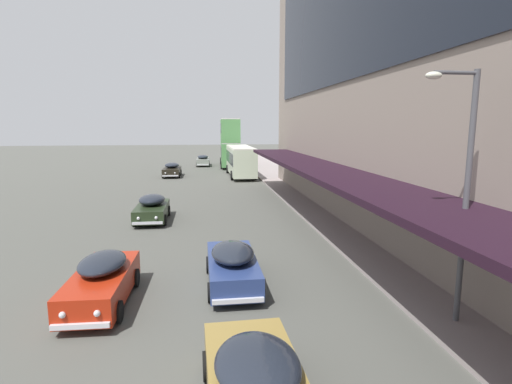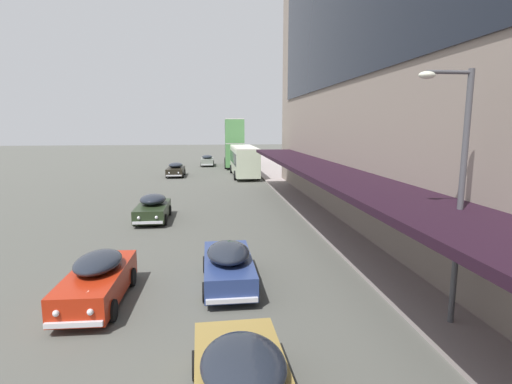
{
  "view_description": "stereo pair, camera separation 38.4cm",
  "coord_description": "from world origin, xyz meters",
  "px_view_note": "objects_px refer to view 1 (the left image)",
  "views": [
    {
      "loc": [
        -0.01,
        -1.58,
        5.62
      ],
      "look_at": [
        2.94,
        20.31,
        1.95
      ],
      "focal_mm": 28.0,
      "sensor_mm": 36.0,
      "label": 1
    },
    {
      "loc": [
        0.37,
        -1.63,
        5.62
      ],
      "look_at": [
        2.94,
        20.31,
        1.95
      ],
      "focal_mm": 28.0,
      "sensor_mm": 36.0,
      "label": 2
    }
  ],
  "objects_px": {
    "sedan_trailing_mid": "(172,170)",
    "street_lamp": "(462,181)",
    "sedan_oncoming_rear": "(152,208)",
    "sedan_oncoming_front": "(203,160)",
    "sedan_second_near": "(232,265)",
    "sedan_lead_mid": "(256,381)",
    "transit_bus_kerbside_front": "(230,141)",
    "transit_bus_kerbside_rear": "(241,159)",
    "sedan_far_back": "(102,280)"
  },
  "relations": [
    {
      "from": "sedan_trailing_mid",
      "to": "street_lamp",
      "type": "distance_m",
      "value": 37.17
    },
    {
      "from": "sedan_oncoming_rear",
      "to": "sedan_oncoming_front",
      "type": "bearing_deg",
      "value": 84.61
    },
    {
      "from": "sedan_second_near",
      "to": "sedan_lead_mid",
      "type": "height_order",
      "value": "sedan_second_near"
    },
    {
      "from": "sedan_second_near",
      "to": "sedan_oncoming_front",
      "type": "height_order",
      "value": "sedan_second_near"
    },
    {
      "from": "sedan_trailing_mid",
      "to": "transit_bus_kerbside_front",
      "type": "bearing_deg",
      "value": 54.93
    },
    {
      "from": "transit_bus_kerbside_rear",
      "to": "sedan_second_near",
      "type": "bearing_deg",
      "value": -96.02
    },
    {
      "from": "sedan_second_near",
      "to": "sedan_far_back",
      "type": "bearing_deg",
      "value": -168.08
    },
    {
      "from": "transit_bus_kerbside_front",
      "to": "sedan_trailing_mid",
      "type": "height_order",
      "value": "transit_bus_kerbside_front"
    },
    {
      "from": "sedan_second_near",
      "to": "sedan_trailing_mid",
      "type": "height_order",
      "value": "sedan_second_near"
    },
    {
      "from": "sedan_oncoming_rear",
      "to": "street_lamp",
      "type": "bearing_deg",
      "value": -55.02
    },
    {
      "from": "transit_bus_kerbside_front",
      "to": "sedan_lead_mid",
      "type": "distance_m",
      "value": 48.8
    },
    {
      "from": "transit_bus_kerbside_rear",
      "to": "street_lamp",
      "type": "xyz_separation_m",
      "value": [
        2.67,
        -34.58,
        2.26
      ]
    },
    {
      "from": "transit_bus_kerbside_rear",
      "to": "sedan_oncoming_rear",
      "type": "bearing_deg",
      "value": -109.66
    },
    {
      "from": "street_lamp",
      "to": "sedan_second_near",
      "type": "bearing_deg",
      "value": 147.8
    },
    {
      "from": "street_lamp",
      "to": "transit_bus_kerbside_front",
      "type": "bearing_deg",
      "value": 93.86
    },
    {
      "from": "transit_bus_kerbside_rear",
      "to": "sedan_lead_mid",
      "type": "distance_m",
      "value": 37.57
    },
    {
      "from": "sedan_trailing_mid",
      "to": "street_lamp",
      "type": "xyz_separation_m",
      "value": [
        10.3,
        -35.55,
        3.41
      ]
    },
    {
      "from": "sedan_second_near",
      "to": "street_lamp",
      "type": "bearing_deg",
      "value": -32.2
    },
    {
      "from": "transit_bus_kerbside_rear",
      "to": "sedan_oncoming_front",
      "type": "distance_m",
      "value": 13.46
    },
    {
      "from": "transit_bus_kerbside_rear",
      "to": "sedan_lead_mid",
      "type": "relative_size",
      "value": 2.29
    },
    {
      "from": "transit_bus_kerbside_front",
      "to": "street_lamp",
      "type": "relative_size",
      "value": 1.47
    },
    {
      "from": "sedan_second_near",
      "to": "transit_bus_kerbside_front",
      "type": "bearing_deg",
      "value": 86.16
    },
    {
      "from": "transit_bus_kerbside_rear",
      "to": "street_lamp",
      "type": "bearing_deg",
      "value": -85.58
    },
    {
      "from": "sedan_lead_mid",
      "to": "sedan_second_near",
      "type": "bearing_deg",
      "value": 89.67
    },
    {
      "from": "sedan_oncoming_front",
      "to": "transit_bus_kerbside_rear",
      "type": "bearing_deg",
      "value": -71.97
    },
    {
      "from": "sedan_far_back",
      "to": "sedan_oncoming_rear",
      "type": "distance_m",
      "value": 11.38
    },
    {
      "from": "sedan_lead_mid",
      "to": "street_lamp",
      "type": "relative_size",
      "value": 0.63
    },
    {
      "from": "transit_bus_kerbside_front",
      "to": "sedan_oncoming_front",
      "type": "xyz_separation_m",
      "value": [
        -3.73,
        1.52,
        -2.75
      ]
    },
    {
      "from": "sedan_far_back",
      "to": "street_lamp",
      "type": "relative_size",
      "value": 0.65
    },
    {
      "from": "sedan_oncoming_front",
      "to": "sedan_second_near",
      "type": "bearing_deg",
      "value": -88.82
    },
    {
      "from": "sedan_far_back",
      "to": "sedan_lead_mid",
      "type": "relative_size",
      "value": 1.04
    },
    {
      "from": "transit_bus_kerbside_front",
      "to": "sedan_lead_mid",
      "type": "relative_size",
      "value": 2.35
    },
    {
      "from": "sedan_oncoming_front",
      "to": "sedan_oncoming_rear",
      "type": "xyz_separation_m",
      "value": [
        -3.12,
        -33.12,
        -0.01
      ]
    },
    {
      "from": "sedan_second_near",
      "to": "sedan_oncoming_front",
      "type": "xyz_separation_m",
      "value": [
        -0.9,
        43.61,
        0.01
      ]
    },
    {
      "from": "sedan_oncoming_rear",
      "to": "sedan_second_near",
      "type": "bearing_deg",
      "value": -69.01
    },
    {
      "from": "transit_bus_kerbside_rear",
      "to": "sedan_lead_mid",
      "type": "bearing_deg",
      "value": -95.02
    },
    {
      "from": "sedan_second_near",
      "to": "street_lamp",
      "type": "height_order",
      "value": "street_lamp"
    },
    {
      "from": "transit_bus_kerbside_rear",
      "to": "sedan_second_near",
      "type": "xyz_separation_m",
      "value": [
        -3.25,
        -30.85,
        -1.15
      ]
    },
    {
      "from": "sedan_far_back",
      "to": "transit_bus_kerbside_rear",
      "type": "bearing_deg",
      "value": 76.74
    },
    {
      "from": "transit_bus_kerbside_rear",
      "to": "sedan_far_back",
      "type": "height_order",
      "value": "transit_bus_kerbside_rear"
    },
    {
      "from": "sedan_oncoming_front",
      "to": "sedan_trailing_mid",
      "type": "bearing_deg",
      "value": -106.44
    },
    {
      "from": "street_lamp",
      "to": "transit_bus_kerbside_rear",
      "type": "bearing_deg",
      "value": 94.42
    },
    {
      "from": "transit_bus_kerbside_rear",
      "to": "sedan_trailing_mid",
      "type": "bearing_deg",
      "value": 172.75
    },
    {
      "from": "sedan_far_back",
      "to": "sedan_trailing_mid",
      "type": "height_order",
      "value": "sedan_far_back"
    },
    {
      "from": "sedan_second_near",
      "to": "sedan_far_back",
      "type": "distance_m",
      "value": 4.32
    },
    {
      "from": "transit_bus_kerbside_rear",
      "to": "sedan_oncoming_front",
      "type": "height_order",
      "value": "transit_bus_kerbside_rear"
    },
    {
      "from": "transit_bus_kerbside_rear",
      "to": "street_lamp",
      "type": "height_order",
      "value": "street_lamp"
    },
    {
      "from": "sedan_lead_mid",
      "to": "street_lamp",
      "type": "xyz_separation_m",
      "value": [
        5.96,
        2.82,
        3.44
      ]
    },
    {
      "from": "transit_bus_kerbside_front",
      "to": "sedan_oncoming_front",
      "type": "distance_m",
      "value": 4.88
    },
    {
      "from": "sedan_oncoming_rear",
      "to": "street_lamp",
      "type": "height_order",
      "value": "street_lamp"
    }
  ]
}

